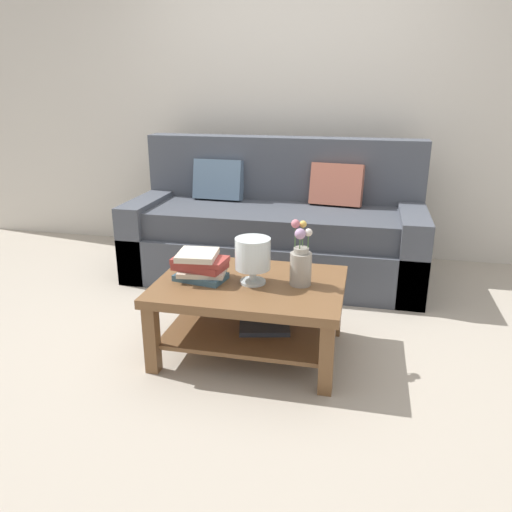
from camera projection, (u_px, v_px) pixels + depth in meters
The scene contains 7 objects.
ground_plane at pixel (251, 325), 3.21m from camera, with size 10.00×10.00×0.00m, color #ADA393.
back_wall at pixel (294, 97), 4.29m from camera, with size 6.40×0.12×2.70m, color beige.
couch at pixel (276, 230), 3.97m from camera, with size 2.25×0.90×1.06m.
coffee_table at pixel (250, 301), 2.80m from camera, with size 1.03×0.75×0.43m.
book_stack_main at pixel (200, 266), 2.77m from camera, with size 0.31×0.24×0.16m.
glass_hurricane_vase at pixel (253, 255), 2.69m from camera, with size 0.19×0.19×0.25m.
flower_pitcher at pixel (301, 262), 2.68m from camera, with size 0.12×0.12×0.36m.
Camera 1 is at (0.66, -2.82, 1.47)m, focal length 35.15 mm.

